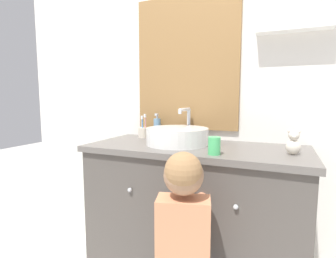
{
  "coord_description": "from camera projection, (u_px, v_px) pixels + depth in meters",
  "views": [
    {
      "loc": [
        0.47,
        -1.17,
        1.08
      ],
      "look_at": [
        -0.15,
        0.27,
        0.9
      ],
      "focal_mm": 28.0,
      "sensor_mm": 36.0,
      "label": 1
    }
  ],
  "objects": [
    {
      "name": "child_figure",
      "position": [
        184.0,
        231.0,
        1.15
      ],
      "size": [
        0.26,
        0.45,
        0.86
      ],
      "color": "slate",
      "rests_on": "ground_plane"
    },
    {
      "name": "soap_dispenser",
      "position": [
        157.0,
        128.0,
        1.9
      ],
      "size": [
        0.05,
        0.05,
        0.18
      ],
      "color": "#6B93B2",
      "rests_on": "vanity_counter"
    },
    {
      "name": "drinking_cup",
      "position": [
        214.0,
        146.0,
        1.32
      ],
      "size": [
        0.06,
        0.06,
        0.09
      ],
      "primitive_type": "cylinder",
      "color": "#4CC670",
      "rests_on": "vanity_counter"
    },
    {
      "name": "teddy_bear",
      "position": [
        294.0,
        143.0,
        1.32
      ],
      "size": [
        0.07,
        0.06,
        0.13
      ],
      "color": "beige",
      "rests_on": "vanity_counter"
    },
    {
      "name": "wall_back",
      "position": [
        212.0,
        70.0,
        1.79
      ],
      "size": [
        3.2,
        0.18,
        2.5
      ],
      "color": "silver",
      "rests_on": "ground_plane"
    },
    {
      "name": "sink_basin",
      "position": [
        178.0,
        136.0,
        1.62
      ],
      "size": [
        0.38,
        0.44,
        0.22
      ],
      "color": "white",
      "rests_on": "vanity_counter"
    },
    {
      "name": "toothbrush_holder",
      "position": [
        143.0,
        132.0,
        1.9
      ],
      "size": [
        0.08,
        0.08,
        0.17
      ],
      "color": "beige",
      "rests_on": "vanity_counter"
    },
    {
      "name": "vanity_counter",
      "position": [
        194.0,
        209.0,
        1.62
      ],
      "size": [
        1.29,
        0.57,
        0.8
      ],
      "color": "#4C4742",
      "rests_on": "ground_plane"
    }
  ]
}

